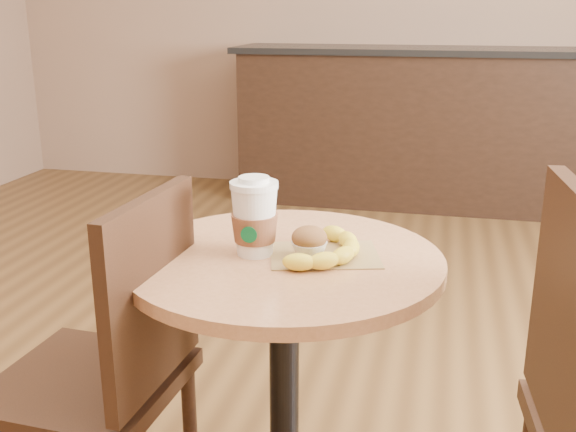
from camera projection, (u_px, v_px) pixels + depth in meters
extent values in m
cylinder|color=black|center=(284.00, 402.00, 1.62)|extent=(0.07, 0.07, 0.72)
cylinder|color=tan|center=(284.00, 261.00, 1.51)|extent=(0.72, 0.72, 0.03)
cube|color=#331E11|center=(87.00, 384.00, 1.55)|extent=(0.42, 0.42, 0.04)
cylinder|color=#331E11|center=(75.00, 416.00, 1.82)|extent=(0.04, 0.04, 0.45)
cube|color=#331E11|center=(152.00, 293.00, 1.43)|extent=(0.05, 0.38, 0.42)
cube|color=#331E11|center=(568.00, 318.00, 1.18)|extent=(0.07, 0.41, 0.46)
cube|color=black|center=(407.00, 130.00, 4.53)|extent=(2.20, 0.60, 1.00)
cube|color=black|center=(411.00, 50.00, 4.38)|extent=(2.30, 0.65, 0.04)
cube|color=olive|center=(324.00, 255.00, 1.50)|extent=(0.28, 0.24, 0.00)
cylinder|color=white|center=(254.00, 185.00, 1.47)|extent=(0.11, 0.11, 0.01)
cylinder|color=white|center=(254.00, 179.00, 1.46)|extent=(0.07, 0.07, 0.01)
cylinder|color=#085528|center=(249.00, 235.00, 1.45)|extent=(0.04, 0.00, 0.04)
ellipsoid|color=brown|center=(309.00, 238.00, 1.47)|extent=(0.08, 0.08, 0.05)
ellipsoid|color=beige|center=(309.00, 231.00, 1.47)|extent=(0.03, 0.03, 0.02)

